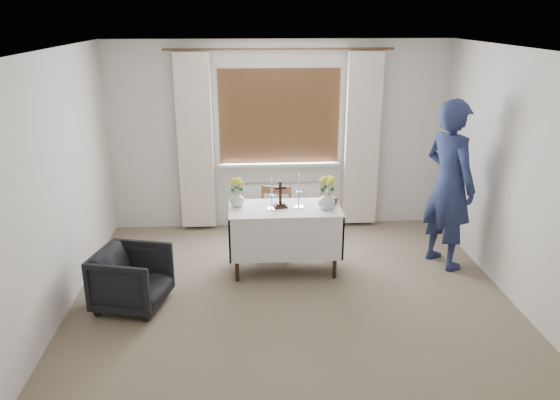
{
  "coord_description": "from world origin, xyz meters",
  "views": [
    {
      "loc": [
        -0.45,
        -4.61,
        2.82
      ],
      "look_at": [
        -0.09,
        0.86,
        0.92
      ],
      "focal_mm": 35.0,
      "sensor_mm": 36.0,
      "label": 1
    }
  ],
  "objects_px": {
    "altar_table": "(285,239)",
    "flower_vase_left": "(237,199)",
    "person": "(449,185)",
    "wooden_cross": "(280,194)",
    "flower_vase_right": "(326,200)",
    "wooden_chair": "(275,223)",
    "armchair": "(132,279)"
  },
  "relations": [
    {
      "from": "altar_table",
      "to": "flower_vase_left",
      "type": "height_order",
      "value": "flower_vase_left"
    },
    {
      "from": "person",
      "to": "flower_vase_left",
      "type": "relative_size",
      "value": 10.99
    },
    {
      "from": "altar_table",
      "to": "wooden_cross",
      "type": "xyz_separation_m",
      "value": [
        -0.05,
        0.01,
        0.53
      ]
    },
    {
      "from": "flower_vase_left",
      "to": "flower_vase_right",
      "type": "distance_m",
      "value": 0.99
    },
    {
      "from": "wooden_chair",
      "to": "person",
      "type": "distance_m",
      "value": 2.06
    },
    {
      "from": "altar_table",
      "to": "wooden_cross",
      "type": "bearing_deg",
      "value": 167.06
    },
    {
      "from": "person",
      "to": "wooden_cross",
      "type": "distance_m",
      "value": 1.91
    },
    {
      "from": "armchair",
      "to": "wooden_cross",
      "type": "xyz_separation_m",
      "value": [
        1.53,
        0.72,
        0.61
      ]
    },
    {
      "from": "altar_table",
      "to": "wooden_cross",
      "type": "distance_m",
      "value": 0.54
    },
    {
      "from": "altar_table",
      "to": "flower_vase_left",
      "type": "bearing_deg",
      "value": 170.86
    },
    {
      "from": "wooden_chair",
      "to": "flower_vase_left",
      "type": "bearing_deg",
      "value": -132.49
    },
    {
      "from": "altar_table",
      "to": "person",
      "type": "bearing_deg",
      "value": 1.81
    },
    {
      "from": "wooden_chair",
      "to": "person",
      "type": "bearing_deg",
      "value": 0.31
    },
    {
      "from": "altar_table",
      "to": "flower_vase_right",
      "type": "height_order",
      "value": "flower_vase_right"
    },
    {
      "from": "armchair",
      "to": "flower_vase_right",
      "type": "distance_m",
      "value": 2.21
    },
    {
      "from": "person",
      "to": "wooden_cross",
      "type": "xyz_separation_m",
      "value": [
        -1.91,
        -0.05,
        -0.06
      ]
    },
    {
      "from": "altar_table",
      "to": "wooden_chair",
      "type": "distance_m",
      "value": 0.42
    },
    {
      "from": "wooden_cross",
      "to": "flower_vase_left",
      "type": "height_order",
      "value": "wooden_cross"
    },
    {
      "from": "armchair",
      "to": "flower_vase_left",
      "type": "relative_size",
      "value": 3.79
    },
    {
      "from": "person",
      "to": "altar_table",
      "type": "bearing_deg",
      "value": 67.96
    },
    {
      "from": "person",
      "to": "armchair",
      "type": "bearing_deg",
      "value": 78.77
    },
    {
      "from": "armchair",
      "to": "person",
      "type": "distance_m",
      "value": 3.59
    },
    {
      "from": "person",
      "to": "flower_vase_left",
      "type": "distance_m",
      "value": 2.39
    },
    {
      "from": "wooden_chair",
      "to": "wooden_cross",
      "type": "xyz_separation_m",
      "value": [
        0.04,
        -0.4,
        0.49
      ]
    },
    {
      "from": "wooden_chair",
      "to": "wooden_cross",
      "type": "height_order",
      "value": "wooden_cross"
    },
    {
      "from": "flower_vase_right",
      "to": "wooden_cross",
      "type": "bearing_deg",
      "value": 172.18
    },
    {
      "from": "armchair",
      "to": "flower_vase_left",
      "type": "bearing_deg",
      "value": -38.67
    },
    {
      "from": "armchair",
      "to": "person",
      "type": "relative_size",
      "value": 0.34
    },
    {
      "from": "altar_table",
      "to": "person",
      "type": "distance_m",
      "value": 1.96
    },
    {
      "from": "wooden_cross",
      "to": "flower_vase_right",
      "type": "bearing_deg",
      "value": -18.23
    },
    {
      "from": "person",
      "to": "flower_vase_right",
      "type": "distance_m",
      "value": 1.42
    },
    {
      "from": "person",
      "to": "flower_vase_left",
      "type": "xyz_separation_m",
      "value": [
        -2.39,
        0.03,
        -0.12
      ]
    }
  ]
}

